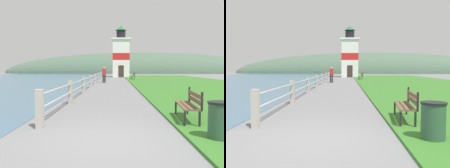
# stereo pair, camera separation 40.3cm
# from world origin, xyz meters

# --- Properties ---
(ground_plane) EXTENTS (160.00, 160.00, 0.00)m
(ground_plane) POSITION_xyz_m (0.00, 0.00, 0.00)
(ground_plane) COLOR slate
(grass_verge) EXTENTS (12.00, 55.91, 0.06)m
(grass_verge) POSITION_xyz_m (7.79, 18.64, 0.03)
(grass_verge) COLOR #387528
(grass_verge) RESTS_ON ground_plane
(seawall_railing) EXTENTS (0.18, 30.86, 1.01)m
(seawall_railing) POSITION_xyz_m (-1.69, 16.34, 0.58)
(seawall_railing) COLOR #A8A399
(seawall_railing) RESTS_ON ground_plane
(park_bench_near) EXTENTS (0.66, 1.80, 0.94)m
(park_bench_near) POSITION_xyz_m (2.38, 1.89, 0.54)
(park_bench_near) COLOR brown
(park_bench_near) RESTS_ON ground_plane
(park_bench_midway) EXTENTS (0.57, 1.71, 0.94)m
(park_bench_midway) POSITION_xyz_m (2.58, 27.85, 0.54)
(park_bench_midway) COLOR brown
(park_bench_midway) RESTS_ON ground_plane
(lighthouse) EXTENTS (3.22, 3.22, 8.72)m
(lighthouse) POSITION_xyz_m (1.22, 37.65, 3.74)
(lighthouse) COLOR white
(lighthouse) RESTS_ON ground_plane
(person_strolling) EXTENTS (0.41, 0.23, 1.68)m
(person_strolling) POSITION_xyz_m (-0.94, 20.93, 0.91)
(person_strolling) COLOR #28282D
(person_strolling) RESTS_ON ground_plane
(trash_bin) EXTENTS (0.54, 0.54, 0.84)m
(trash_bin) POSITION_xyz_m (2.46, -0.05, 0.42)
(trash_bin) COLOR #2D5138
(trash_bin) RESTS_ON ground_plane
(distant_hillside) EXTENTS (80.00, 16.00, 12.00)m
(distant_hillside) POSITION_xyz_m (8.00, 67.28, 0.00)
(distant_hillside) COLOR #4C6651
(distant_hillside) RESTS_ON ground_plane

